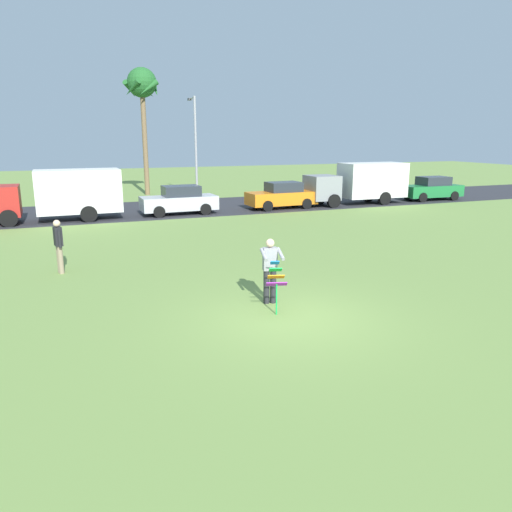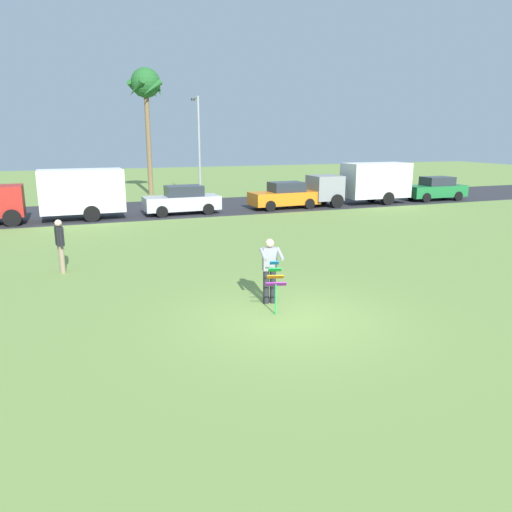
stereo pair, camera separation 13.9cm
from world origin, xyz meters
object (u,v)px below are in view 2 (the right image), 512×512
object	(u,v)px
kite_held	(275,279)
streetlight_pole	(198,141)
parked_car_green	(435,189)
person_walker_near	(60,244)
parked_car_silver	(182,200)
person_kite_flyer	(270,268)
parked_car_orange	(285,196)
parked_truck_red_cab	(65,193)
parked_truck_grey_van	(365,182)
palm_tree_right_near	(146,89)

from	to	relation	value
kite_held	streetlight_pole	distance (m)	24.69
parked_car_green	person_walker_near	world-z (taller)	person_walker_near
person_walker_near	streetlight_pole	bearing A→B (deg)	63.15
parked_car_silver	parked_car_green	distance (m)	17.61
parked_car_green	person_kite_flyer	bearing A→B (deg)	-139.71
parked_car_orange	person_walker_near	size ratio (longest dim) A/B	2.47
parked_car_orange	streetlight_pole	bearing A→B (deg)	114.30
person_kite_flyer	parked_car_silver	world-z (taller)	person_kite_flyer
parked_truck_red_cab	streetlight_pole	distance (m)	12.03
kite_held	parked_truck_red_cab	bearing A→B (deg)	106.11
kite_held	parked_car_orange	xyz separation A→B (m)	(7.63, 16.63, -0.09)
streetlight_pole	parked_truck_grey_van	bearing A→B (deg)	-39.80
kite_held	parked_truck_grey_van	bearing A→B (deg)	51.45
parked_car_orange	parked_car_green	bearing A→B (deg)	-0.01
parked_truck_grey_van	parked_car_green	xyz separation A→B (m)	(5.68, -0.00, -0.64)
kite_held	parked_car_orange	bearing A→B (deg)	65.34
parked_car_orange	palm_tree_right_near	size ratio (longest dim) A/B	0.47
person_kite_flyer	kite_held	size ratio (longest dim) A/B	1.38
parked_car_orange	kite_held	bearing A→B (deg)	-114.66
parked_car_orange	palm_tree_right_near	bearing A→B (deg)	122.04
kite_held	person_walker_near	size ratio (longest dim) A/B	0.73
parked_truck_red_cab	parked_car_silver	distance (m)	6.16
parked_truck_red_cab	parked_truck_grey_van	size ratio (longest dim) A/B	1.00
person_walker_near	parked_truck_grey_van	bearing A→B (deg)	30.52
parked_car_green	streetlight_pole	distance (m)	16.80
parked_car_orange	person_walker_near	distance (m)	16.59
parked_car_silver	palm_tree_right_near	world-z (taller)	palm_tree_right_near
parked_car_silver	person_kite_flyer	bearing A→B (deg)	-94.26
parked_car_silver	palm_tree_right_near	size ratio (longest dim) A/B	0.47
parked_car_green	person_walker_near	size ratio (longest dim) A/B	2.45
parked_car_silver	palm_tree_right_near	xyz separation A→B (m)	(-0.14, 10.31, 6.85)
parked_car_silver	palm_tree_right_near	bearing A→B (deg)	90.80
parked_truck_grey_van	person_walker_near	world-z (taller)	parked_truck_grey_van
streetlight_pole	person_walker_near	size ratio (longest dim) A/B	4.05
person_kite_flyer	parked_truck_grey_van	size ratio (longest dim) A/B	0.26
kite_held	parked_car_silver	bearing A→B (deg)	85.46
parked_car_orange	parked_car_green	world-z (taller)	same
parked_truck_red_cab	palm_tree_right_near	world-z (taller)	palm_tree_right_near
streetlight_pole	person_kite_flyer	bearing A→B (deg)	-99.96
parked_truck_red_cab	parked_truck_grey_van	xyz separation A→B (m)	(18.05, 0.00, 0.00)
parked_truck_red_cab	person_walker_near	xyz separation A→B (m)	(-0.19, -10.75, -0.48)
parked_car_silver	parked_car_orange	xyz separation A→B (m)	(6.31, 0.00, 0.00)
parked_car_silver	palm_tree_right_near	distance (m)	12.38
kite_held	parked_car_silver	distance (m)	16.68
parked_car_orange	palm_tree_right_near	world-z (taller)	palm_tree_right_near
person_kite_flyer	person_walker_near	xyz separation A→B (m)	(-5.13, 5.18, -0.02)
palm_tree_right_near	streetlight_pole	world-z (taller)	palm_tree_right_near
parked_car_orange	palm_tree_right_near	distance (m)	13.96
kite_held	parked_car_silver	world-z (taller)	parked_car_silver
parked_truck_red_cab	parked_car_orange	bearing A→B (deg)	0.01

